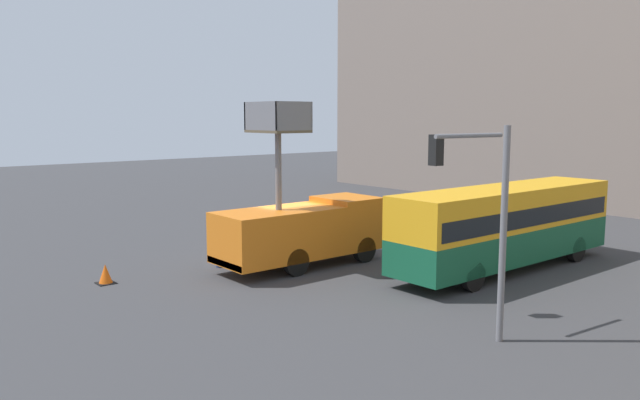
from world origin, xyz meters
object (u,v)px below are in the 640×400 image
(utility_truck, at_px, (302,228))
(city_bus, at_px, (506,222))
(traffic_light_pole, at_px, (477,195))
(traffic_cone_near_truck, at_px, (105,274))
(road_worker_directing, at_px, (394,254))
(road_worker_near_truck, at_px, (219,244))

(utility_truck, relative_size, city_bus, 0.63)
(traffic_light_pole, xyz_separation_m, traffic_cone_near_truck, (-11.43, -6.06, -3.50))
(traffic_cone_near_truck, bearing_deg, city_bus, 58.32)
(utility_truck, relative_size, traffic_light_pole, 1.23)
(road_worker_directing, bearing_deg, traffic_light_pole, 53.35)
(utility_truck, height_order, city_bus, utility_truck)
(traffic_cone_near_truck, bearing_deg, road_worker_near_truck, 83.95)
(city_bus, relative_size, traffic_cone_near_truck, 15.72)
(road_worker_directing, xyz_separation_m, traffic_cone_near_truck, (-5.90, -8.65, -0.54))
(road_worker_near_truck, bearing_deg, road_worker_directing, 57.14)
(road_worker_near_truck, bearing_deg, utility_truck, 73.31)
(utility_truck, height_order, road_worker_near_truck, utility_truck)
(traffic_light_pole, bearing_deg, utility_truck, 173.73)
(road_worker_near_truck, xyz_separation_m, traffic_cone_near_truck, (-0.47, -4.41, -0.59))
(utility_truck, height_order, traffic_cone_near_truck, utility_truck)
(utility_truck, relative_size, road_worker_directing, 4.02)
(traffic_light_pole, height_order, road_worker_directing, traffic_light_pole)
(utility_truck, bearing_deg, city_bus, 46.13)
(road_worker_directing, height_order, traffic_cone_near_truck, road_worker_directing)
(utility_truck, height_order, road_worker_directing, utility_truck)
(utility_truck, bearing_deg, traffic_cone_near_truck, -108.63)
(traffic_light_pole, bearing_deg, road_worker_directing, 154.96)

